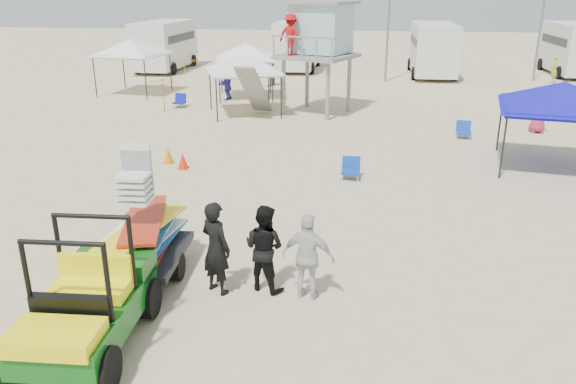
# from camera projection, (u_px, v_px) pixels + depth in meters

# --- Properties ---
(ground) EXTENTS (140.00, 140.00, 0.00)m
(ground) POSITION_uv_depth(u_px,v_px,m) (234.00, 321.00, 9.60)
(ground) COLOR beige
(ground) RESTS_ON ground
(utility_cart) EXTENTS (1.51, 2.77, 2.05)m
(utility_cart) POSITION_uv_depth(u_px,v_px,m) (83.00, 296.00, 8.54)
(utility_cart) COLOR #0D5513
(utility_cart) RESTS_ON ground
(surf_trailer) EXTENTS (1.52, 2.64, 2.37)m
(surf_trailer) POSITION_uv_depth(u_px,v_px,m) (143.00, 233.00, 10.71)
(surf_trailer) COLOR black
(surf_trailer) RESTS_ON ground
(man_left) EXTENTS (0.78, 0.70, 1.79)m
(man_left) POSITION_uv_depth(u_px,v_px,m) (216.00, 248.00, 10.25)
(man_left) COLOR black
(man_left) RESTS_ON ground
(man_mid) EXTENTS (1.00, 0.90, 1.68)m
(man_mid) POSITION_uv_depth(u_px,v_px,m) (264.00, 248.00, 10.39)
(man_mid) COLOR black
(man_mid) RESTS_ON ground
(man_right) EXTENTS (1.03, 0.57, 1.66)m
(man_right) POSITION_uv_depth(u_px,v_px,m) (308.00, 257.00, 10.04)
(man_right) COLOR silver
(man_right) RESTS_ON ground
(lifeguard_tower) EXTENTS (3.85, 3.85, 4.73)m
(lifeguard_tower) POSITION_uv_depth(u_px,v_px,m) (316.00, 33.00, 24.48)
(lifeguard_tower) COLOR gray
(lifeguard_tower) RESTS_ON ground
(canopy_blue) EXTENTS (3.89, 3.89, 3.12)m
(canopy_blue) POSITION_uv_depth(u_px,v_px,m) (565.00, 87.00, 16.92)
(canopy_blue) COLOR black
(canopy_blue) RESTS_ON ground
(canopy_white_a) EXTENTS (3.79, 3.79, 3.09)m
(canopy_white_a) POSITION_uv_depth(u_px,v_px,m) (243.00, 56.00, 24.55)
(canopy_white_a) COLOR black
(canopy_white_a) RESTS_ON ground
(canopy_white_b) EXTENTS (3.37, 3.37, 3.26)m
(canopy_white_b) POSITION_uv_depth(u_px,v_px,m) (131.00, 42.00, 29.41)
(canopy_white_b) COLOR black
(canopy_white_b) RESTS_ON ground
(canopy_white_c) EXTENTS (3.30, 3.30, 3.18)m
(canopy_white_c) POSITION_uv_depth(u_px,v_px,m) (245.00, 46.00, 28.23)
(canopy_white_c) COLOR black
(canopy_white_c) RESTS_ON ground
(umbrella_a) EXTENTS (2.15, 2.17, 1.55)m
(umbrella_a) POSITION_uv_depth(u_px,v_px,m) (163.00, 95.00, 25.52)
(umbrella_a) COLOR #B5131A
(umbrella_a) RESTS_ON ground
(umbrella_b) EXTENTS (2.80, 2.80, 1.80)m
(umbrella_b) POSITION_uv_depth(u_px,v_px,m) (186.00, 74.00, 30.99)
(umbrella_b) COLOR orange
(umbrella_b) RESTS_ON ground
(cone_near) EXTENTS (0.34, 0.34, 0.50)m
(cone_near) POSITION_uv_depth(u_px,v_px,m) (183.00, 161.00, 17.63)
(cone_near) COLOR red
(cone_near) RESTS_ON ground
(cone_far) EXTENTS (0.34, 0.34, 0.50)m
(cone_far) POSITION_uv_depth(u_px,v_px,m) (168.00, 156.00, 18.19)
(cone_far) COLOR orange
(cone_far) RESTS_ON ground
(beach_chair_a) EXTENTS (0.58, 0.62, 0.64)m
(beach_chair_a) POSITION_uv_depth(u_px,v_px,m) (180.00, 100.00, 26.77)
(beach_chair_a) COLOR #0F17A5
(beach_chair_a) RESTS_ON ground
(beach_chair_b) EXTENTS (0.55, 0.59, 0.64)m
(beach_chair_b) POSITION_uv_depth(u_px,v_px,m) (351.00, 168.00, 16.73)
(beach_chair_b) COLOR #0E3C9F
(beach_chair_b) RESTS_ON ground
(beach_chair_c) EXTENTS (0.62, 0.67, 0.64)m
(beach_chair_c) POSITION_uv_depth(u_px,v_px,m) (464.00, 130.00, 21.26)
(beach_chair_c) COLOR #103DB3
(beach_chair_c) RESTS_ON ground
(rv_far_left) EXTENTS (2.64, 6.80, 3.25)m
(rv_far_left) POSITION_uv_depth(u_px,v_px,m) (165.00, 43.00, 38.50)
(rv_far_left) COLOR silver
(rv_far_left) RESTS_ON ground
(rv_mid_left) EXTENTS (2.65, 6.50, 3.25)m
(rv_mid_left) POSITION_uv_depth(u_px,v_px,m) (297.00, 43.00, 38.67)
(rv_mid_left) COLOR silver
(rv_mid_left) RESTS_ON ground
(rv_mid_right) EXTENTS (2.64, 7.00, 3.25)m
(rv_mid_right) POSITION_uv_depth(u_px,v_px,m) (433.00, 47.00, 36.06)
(rv_mid_right) COLOR silver
(rv_mid_right) RESTS_ON ground
(rv_far_right) EXTENTS (2.64, 6.60, 3.25)m
(rv_far_right) POSITION_uv_depth(u_px,v_px,m) (573.00, 47.00, 36.23)
(rv_far_right) COLOR silver
(rv_far_right) RESTS_ON ground
(light_pole_left) EXTENTS (0.14, 0.14, 8.00)m
(light_pole_left) POSITION_uv_depth(u_px,v_px,m) (389.00, 13.00, 32.92)
(light_pole_left) COLOR slate
(light_pole_left) RESTS_ON ground
(light_pole_right) EXTENTS (0.14, 0.14, 8.00)m
(light_pole_right) POSITION_uv_depth(u_px,v_px,m) (543.00, 13.00, 33.10)
(light_pole_right) COLOR slate
(light_pole_right) RESTS_ON ground
(distant_beachgoers) EXTENTS (18.48, 13.41, 1.77)m
(distant_beachgoers) POSITION_uv_depth(u_px,v_px,m) (339.00, 81.00, 28.84)
(distant_beachgoers) COLOR #363CA4
(distant_beachgoers) RESTS_ON ground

